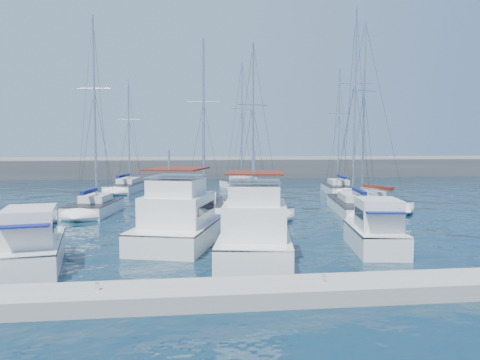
{
  "coord_description": "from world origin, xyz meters",
  "views": [
    {
      "loc": [
        -5.08,
        -27.17,
        5.59
      ],
      "look_at": [
        -0.9,
        6.4,
        3.0
      ],
      "focal_mm": 35.0,
      "sensor_mm": 36.0,
      "label": 1
    }
  ],
  "objects": [
    {
      "name": "sailboat_mid_d",
      "position": [
        8.93,
        9.28,
        0.53
      ],
      "size": [
        4.74,
        9.88,
        17.05
      ],
      "rotation": [
        0.0,
        0.0,
        -0.17
      ],
      "color": "silver",
      "rests_on": "ground"
    },
    {
      "name": "sailboat_back_c",
      "position": [
        12.86,
        24.54,
        0.52
      ],
      "size": [
        4.12,
        8.34,
        14.65
      ],
      "rotation": [
        0.0,
        0.0,
        -0.14
      ],
      "color": "silver",
      "rests_on": "ground"
    },
    {
      "name": "motor_yacht_port_inner",
      "position": [
        -5.09,
        -0.44,
        1.13
      ],
      "size": [
        6.44,
        10.44,
        4.69
      ],
      "rotation": [
        0.0,
        0.0,
        -0.29
      ],
      "color": "silver",
      "rests_on": "ground"
    },
    {
      "name": "sailboat_mid_b",
      "position": [
        -3.35,
        10.28,
        0.52
      ],
      "size": [
        3.68,
        8.51,
        14.42
      ],
      "rotation": [
        0.0,
        0.0,
        -0.08
      ],
      "color": "silver",
      "rests_on": "ground"
    },
    {
      "name": "motor_yacht_stbd_inner",
      "position": [
        -1.54,
        -4.69,
        1.13
      ],
      "size": [
        4.86,
        8.59,
        4.69
      ],
      "rotation": [
        0.0,
        0.0,
        -0.18
      ],
      "color": "silver",
      "rests_on": "ground"
    },
    {
      "name": "sailboat_back_b",
      "position": [
        2.69,
        30.4,
        0.53
      ],
      "size": [
        5.87,
        9.39,
        16.03
      ],
      "rotation": [
        0.0,
        0.0,
        0.33
      ],
      "color": "silver",
      "rests_on": "ground"
    },
    {
      "name": "motor_yacht_stbd_outer",
      "position": [
        5.0,
        -4.02,
        0.94
      ],
      "size": [
        3.27,
        5.73,
        3.2
      ],
      "rotation": [
        0.0,
        0.0,
        -0.17
      ],
      "color": "silver",
      "rests_on": "ground"
    },
    {
      "name": "sailboat_mid_a",
      "position": [
        -12.09,
        11.23,
        0.56
      ],
      "size": [
        3.99,
        7.14,
        16.15
      ],
      "rotation": [
        0.0,
        0.0,
        -0.14
      ],
      "color": "silver",
      "rests_on": "ground"
    },
    {
      "name": "dock_cleat_near_port",
      "position": [
        -8.0,
        -11.0,
        0.72
      ],
      "size": [
        0.16,
        0.16,
        0.25
      ],
      "primitive_type": "cylinder",
      "color": "silver",
      "rests_on": "dock"
    },
    {
      "name": "breakwater",
      "position": [
        0.0,
        52.0,
        1.05
      ],
      "size": [
        160.0,
        6.0,
        4.45
      ],
      "color": "#424244",
      "rests_on": "ground"
    },
    {
      "name": "dock",
      "position": [
        0.0,
        -11.0,
        0.3
      ],
      "size": [
        40.0,
        2.2,
        0.6
      ],
      "primitive_type": "cube",
      "color": "gray",
      "rests_on": "ground"
    },
    {
      "name": "sailboat_mid_c",
      "position": [
        0.71,
        9.02,
        0.53
      ],
      "size": [
        4.78,
        7.39,
        13.89
      ],
      "rotation": [
        0.0,
        0.0,
        0.29
      ],
      "color": "silver",
      "rests_on": "ground"
    },
    {
      "name": "ground",
      "position": [
        0.0,
        0.0,
        0.0
      ],
      "size": [
        220.0,
        220.0,
        0.0
      ],
      "primitive_type": "plane",
      "color": "black",
      "rests_on": "ground"
    },
    {
      "name": "sailboat_back_a",
      "position": [
        -11.55,
        29.73,
        0.5
      ],
      "size": [
        4.68,
        9.56,
        13.69
      ],
      "rotation": [
        0.0,
        0.0,
        -0.18
      ],
      "color": "silver",
      "rests_on": "ground"
    },
    {
      "name": "motor_yacht_port_outer",
      "position": [
        -11.86,
        -5.28,
        0.94
      ],
      "size": [
        3.66,
        6.95,
        3.2
      ],
      "rotation": [
        0.0,
        0.0,
        0.18
      ],
      "color": "silver",
      "rests_on": "ground"
    },
    {
      "name": "dock_cleat_centre",
      "position": [
        0.0,
        -11.0,
        0.72
      ],
      "size": [
        0.16,
        0.16,
        0.25
      ],
      "primitive_type": "cylinder",
      "color": "silver",
      "rests_on": "dock"
    },
    {
      "name": "sailboat_mid_e",
      "position": [
        11.03,
        11.79,
        0.55
      ],
      "size": [
        5.24,
        8.34,
        16.51
      ],
      "rotation": [
        0.0,
        0.0,
        0.3
      ],
      "color": "silver",
      "rests_on": "ground"
    }
  ]
}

